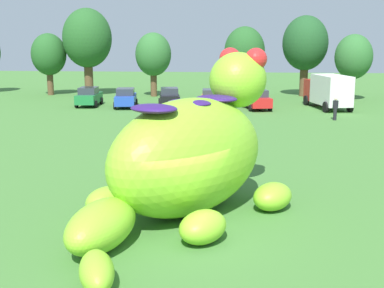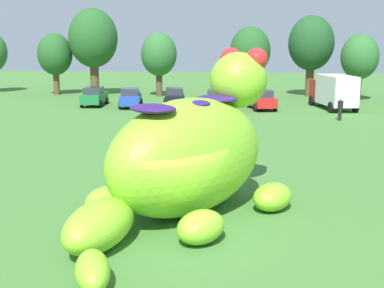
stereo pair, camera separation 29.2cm
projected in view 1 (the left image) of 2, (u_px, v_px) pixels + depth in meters
ground_plane at (189, 232)px, 16.03m from camera, size 160.00×160.00×0.00m
giant_inflatable_creature at (189, 154)px, 17.53m from camera, size 7.64×10.94×5.64m
car_green at (89, 97)px, 46.20m from camera, size 2.16×4.21×1.72m
car_blue at (126, 98)px, 45.22m from camera, size 2.40×4.31×1.72m
car_black at (169, 97)px, 45.69m from camera, size 2.46×4.33×1.72m
car_orange at (211, 99)px, 44.26m from camera, size 2.13×4.20×1.72m
car_red at (257, 99)px, 44.06m from camera, size 2.62×4.38×1.72m
box_truck at (328, 90)px, 44.33m from camera, size 3.55×6.70×2.95m
tree_left at (49, 55)px, 54.82m from camera, size 3.72×3.72×6.61m
tree_mid_left at (87, 39)px, 54.03m from camera, size 5.18×5.18×9.20m
tree_centre_left at (153, 55)px, 53.45m from camera, size 3.76×3.76×6.67m
tree_centre at (245, 52)px, 51.50m from camera, size 4.08×4.08×7.24m
tree_centre_right at (305, 44)px, 53.41m from camera, size 4.74×4.74×8.41m
tree_mid_right at (354, 57)px, 49.90m from camera, size 3.64×3.64×6.47m
spectator_near_inflatable at (335, 109)px, 38.10m from camera, size 0.38×0.26×1.71m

